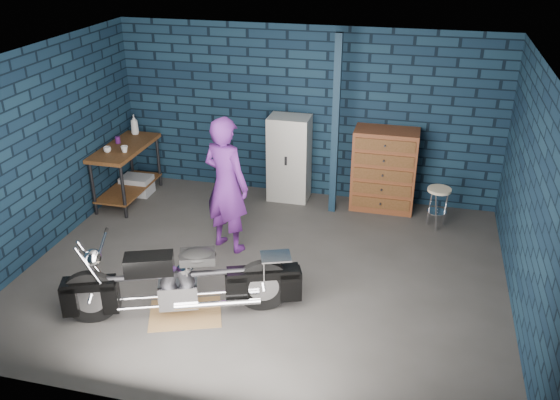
% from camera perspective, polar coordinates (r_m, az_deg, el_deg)
% --- Properties ---
extents(ground, '(6.00, 6.00, 0.00)m').
position_cam_1_polar(ground, '(7.67, -1.49, -6.85)').
color(ground, '#43413E').
rests_on(ground, ground).
extents(room_walls, '(6.02, 5.01, 2.71)m').
position_cam_1_polar(room_walls, '(7.35, -0.51, 8.09)').
color(room_walls, '#0E2031').
rests_on(room_walls, ground).
extents(support_post, '(0.10, 0.10, 2.70)m').
position_cam_1_polar(support_post, '(8.72, 5.35, 6.99)').
color(support_post, '#112536').
rests_on(support_post, ground).
extents(workbench, '(0.60, 1.40, 0.91)m').
position_cam_1_polar(workbench, '(9.69, -14.48, 2.54)').
color(workbench, brown).
rests_on(workbench, ground).
extents(drip_mat, '(0.97, 0.85, 0.01)m').
position_cam_1_polar(drip_mat, '(6.99, -9.09, -10.73)').
color(drip_mat, brown).
rests_on(drip_mat, ground).
extents(motorcycle, '(2.33, 1.38, 1.00)m').
position_cam_1_polar(motorcycle, '(6.72, -9.38, -7.32)').
color(motorcycle, black).
rests_on(motorcycle, ground).
extents(person, '(0.80, 0.66, 1.86)m').
position_cam_1_polar(person, '(7.82, -5.20, 1.47)').
color(person, '#571F75').
rests_on(person, ground).
extents(storage_bin, '(0.48, 0.34, 0.30)m').
position_cam_1_polar(storage_bin, '(9.98, -13.60, 1.41)').
color(storage_bin, '#989AA0').
rests_on(storage_bin, ground).
extents(locker, '(0.64, 0.45, 1.36)m').
position_cam_1_polar(locker, '(9.34, 0.88, 4.01)').
color(locker, beige).
rests_on(locker, ground).
extents(tool_chest, '(0.95, 0.53, 1.27)m').
position_cam_1_polar(tool_chest, '(9.16, 9.98, 2.86)').
color(tool_chest, brown).
rests_on(tool_chest, ground).
extents(shop_stool, '(0.44, 0.44, 0.61)m').
position_cam_1_polar(shop_stool, '(8.87, 14.89, -0.74)').
color(shop_stool, beige).
rests_on(shop_stool, ground).
extents(cup_a, '(0.14, 0.14, 0.09)m').
position_cam_1_polar(cup_a, '(9.31, -16.28, 4.68)').
color(cup_a, beige).
rests_on(cup_a, workbench).
extents(cup_b, '(0.11, 0.11, 0.10)m').
position_cam_1_polar(cup_b, '(9.24, -14.74, 4.76)').
color(cup_b, beige).
rests_on(cup_b, workbench).
extents(mug_purple, '(0.08, 0.08, 0.11)m').
position_cam_1_polar(mug_purple, '(9.65, -15.35, 5.60)').
color(mug_purple, '#521967').
rests_on(mug_purple, workbench).
extents(bottle, '(0.16, 0.16, 0.33)m').
position_cam_1_polar(bottle, '(9.97, -13.84, 7.07)').
color(bottle, '#989AA0').
rests_on(bottle, workbench).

